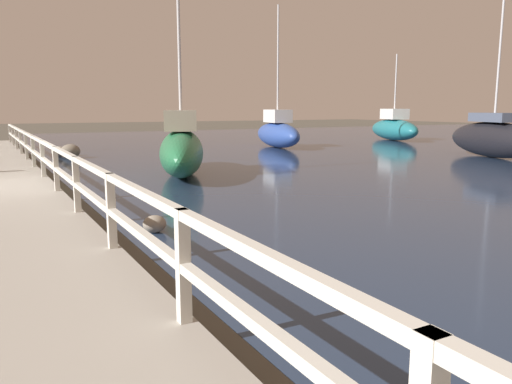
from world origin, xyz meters
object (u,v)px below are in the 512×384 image
object	(u,v)px
sailboat_teal	(394,128)
sailboat_black	(493,138)
sailboat_green	(182,149)
sailboat_blue	(277,132)

from	to	relation	value
sailboat_teal	sailboat_black	size ratio (longest dim) A/B	0.81
sailboat_black	sailboat_green	world-z (taller)	sailboat_black
sailboat_blue	sailboat_black	bearing A→B (deg)	-48.54
sailboat_teal	sailboat_blue	world-z (taller)	sailboat_blue
sailboat_black	sailboat_green	size ratio (longest dim) A/B	1.24
sailboat_black	sailboat_blue	bearing A→B (deg)	138.41
sailboat_teal	sailboat_blue	xyz separation A→B (m)	(-9.35, -1.50, -0.00)
sailboat_black	sailboat_teal	bearing A→B (deg)	85.15
sailboat_green	sailboat_blue	xyz separation A→B (m)	(7.96, 7.63, -0.02)
sailboat_teal	sailboat_black	world-z (taller)	sailboat_black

